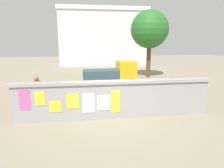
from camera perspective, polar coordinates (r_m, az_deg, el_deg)
The scene contains 8 objects.
ground at distance 16.39m, azimuth -3.60°, elevation 0.67°, with size 60.00×60.00×0.00m, color gray.
poster_wall at distance 8.46m, azimuth 0.76°, elevation -4.24°, with size 8.36×0.42×1.60m.
auto_rickshaw_truck at distance 14.25m, azimuth 0.05°, elevation 2.68°, with size 3.68×1.70×1.85m.
motorcycle at distance 10.63m, azimuth 3.43°, elevation -2.92°, with size 1.90×0.56×0.87m.
bicycle_near at distance 10.25m, azimuth -6.69°, elevation -4.12°, with size 1.69×0.47×0.95m.
person_walking at distance 10.01m, azimuth -20.34°, elevation -1.51°, with size 0.43×0.43×1.62m.
tree_roadside at distance 18.66m, azimuth 10.57°, elevation 14.84°, with size 3.33×3.33×5.91m.
building_background at distance 29.48m, azimuth -2.70°, elevation 13.13°, with size 11.98×5.83×7.64m.
Camera 1 is at (-1.29, -8.03, 3.17)m, focal length 32.39 mm.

